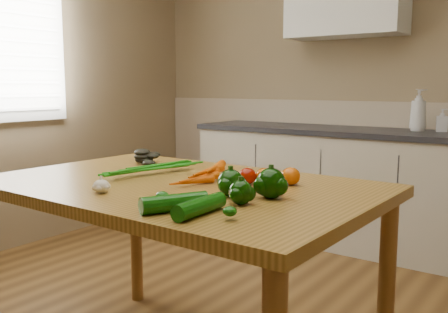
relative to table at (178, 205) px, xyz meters
name	(u,v)px	position (x,y,z in m)	size (l,w,h in m)	color
room	(171,80)	(-0.15, 0.13, 0.50)	(4.04, 5.04, 2.64)	brown
counter_run	(373,189)	(0.07, 2.15, -0.29)	(2.84, 0.64, 1.14)	#B2AA94
window_blinds	(5,40)	(-2.11, 0.56, 0.80)	(0.08, 0.98, 1.18)	silver
table	(178,205)	(0.00, 0.00, 0.00)	(1.58, 1.03, 0.84)	olive
soap_bottle_a	(418,110)	(0.34, 2.23, 0.30)	(0.12, 0.12, 0.30)	silver
soap_bottle_b	(442,120)	(0.50, 2.28, 0.24)	(0.07, 0.08, 0.16)	silver
carrot_bunch	(186,170)	(-0.01, 0.07, 0.13)	(0.29, 0.22, 0.08)	#EA5F05
leafy_greens	(147,153)	(-0.43, 0.26, 0.15)	(0.22, 0.20, 0.11)	black
garlic_bulb	(101,186)	(-0.09, -0.32, 0.12)	(0.06, 0.06, 0.05)	white
pepper_a	(231,183)	(0.32, -0.08, 0.14)	(0.09, 0.09, 0.09)	black
pepper_b	(271,183)	(0.45, -0.03, 0.14)	(0.10, 0.10, 0.10)	black
pepper_c	(241,192)	(0.42, -0.17, 0.13)	(0.08, 0.08, 0.08)	black
tomato_a	(247,176)	(0.25, 0.13, 0.13)	(0.07, 0.07, 0.07)	#880F02
tomato_b	(264,176)	(0.30, 0.18, 0.12)	(0.07, 0.07, 0.06)	#D05405
tomato_c	(291,176)	(0.40, 0.22, 0.13)	(0.08, 0.08, 0.07)	#D05405
zucchini_a	(200,206)	(0.39, -0.35, 0.12)	(0.05, 0.05, 0.22)	#094407
zucchini_b	(174,203)	(0.30, -0.36, 0.12)	(0.06, 0.06, 0.21)	#094407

